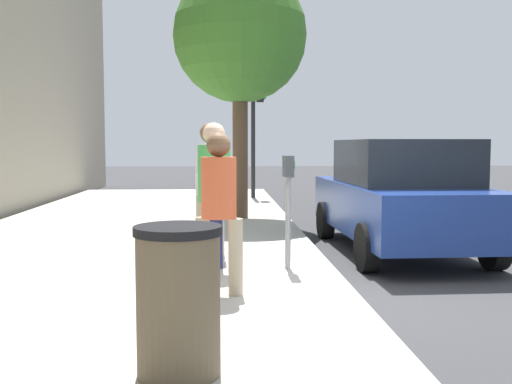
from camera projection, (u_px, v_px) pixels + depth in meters
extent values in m
plane|color=#38383A|center=(348.00, 295.00, 6.68)|extent=(80.00, 80.00, 0.00)
cube|color=#B7B2A8|center=(79.00, 292.00, 6.51)|extent=(28.00, 6.00, 0.15)
cylinder|color=gray|center=(288.00, 223.00, 7.35)|extent=(0.07, 0.07, 1.15)
cube|color=#383D42|center=(289.00, 166.00, 7.19)|extent=(0.16, 0.11, 0.26)
cube|color=#383D42|center=(287.00, 166.00, 7.39)|extent=(0.16, 0.11, 0.26)
cube|color=#268C33|center=(294.00, 165.00, 7.19)|extent=(0.10, 0.01, 0.10)
cube|color=#268C33|center=(292.00, 164.00, 7.39)|extent=(0.10, 0.01, 0.10)
cylinder|color=#191E4C|center=(217.00, 234.00, 7.39)|extent=(0.15, 0.15, 0.86)
cylinder|color=#191E4C|center=(212.00, 239.00, 7.00)|extent=(0.15, 0.15, 0.86)
cylinder|color=green|center=(214.00, 173.00, 7.13)|extent=(0.39, 0.39, 0.68)
sphere|color=beige|center=(214.00, 134.00, 7.09)|extent=(0.27, 0.27, 0.27)
cylinder|color=tan|center=(203.00, 255.00, 6.17)|extent=(0.15, 0.15, 0.79)
cylinder|color=tan|center=(236.00, 257.00, 6.06)|extent=(0.15, 0.15, 0.79)
cylinder|color=#D85933|center=(219.00, 188.00, 6.06)|extent=(0.36, 0.36, 0.63)
sphere|color=brown|center=(219.00, 145.00, 6.03)|extent=(0.25, 0.25, 0.25)
cylinder|color=tan|center=(219.00, 224.00, 8.28)|extent=(0.15, 0.15, 0.87)
cylinder|color=tan|center=(202.00, 227.00, 7.94)|extent=(0.15, 0.15, 0.87)
cylinder|color=silver|center=(210.00, 169.00, 8.05)|extent=(0.40, 0.40, 0.69)
sphere|color=brown|center=(210.00, 133.00, 8.01)|extent=(0.27, 0.27, 0.27)
cube|color=navy|center=(398.00, 207.00, 9.32)|extent=(4.44, 1.94, 0.76)
cube|color=black|center=(403.00, 162.00, 9.06)|extent=(2.24, 1.74, 0.68)
cylinder|color=black|center=(325.00, 220.00, 10.70)|extent=(0.66, 0.24, 0.66)
cylinder|color=black|center=(419.00, 219.00, 10.84)|extent=(0.66, 0.24, 0.66)
cylinder|color=black|center=(367.00, 248.00, 7.86)|extent=(0.66, 0.24, 0.66)
cylinder|color=black|center=(494.00, 246.00, 8.00)|extent=(0.66, 0.24, 0.66)
cylinder|color=brown|center=(240.00, 148.00, 12.39)|extent=(0.32, 0.32, 2.97)
sphere|color=#3E7627|center=(240.00, 35.00, 12.21)|extent=(2.77, 2.77, 2.77)
cylinder|color=black|center=(253.00, 136.00, 17.14)|extent=(0.12, 0.12, 3.60)
cube|color=black|center=(260.00, 89.00, 17.04)|extent=(0.24, 0.20, 0.76)
sphere|color=red|center=(264.00, 80.00, 17.03)|extent=(0.14, 0.14, 0.14)
sphere|color=orange|center=(264.00, 89.00, 17.05)|extent=(0.14, 0.14, 0.14)
sphere|color=green|center=(264.00, 97.00, 17.07)|extent=(0.14, 0.14, 0.14)
cylinder|color=brown|center=(178.00, 305.00, 3.95)|extent=(0.56, 0.56, 0.95)
cylinder|color=black|center=(178.00, 230.00, 3.91)|extent=(0.59, 0.59, 0.06)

